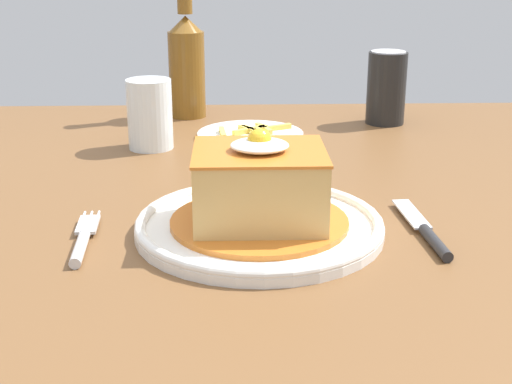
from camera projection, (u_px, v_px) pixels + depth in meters
name	position (u px, v px, depth m)	size (l,w,h in m)	color
dining_table	(256.00, 262.00, 0.92)	(1.40, 1.06, 0.73)	brown
main_plate	(257.00, 225.00, 0.78)	(0.27, 0.27, 0.02)	white
sandwich_meal	(257.00, 189.00, 0.77)	(0.19, 0.19, 0.11)	#C66B23
fork	(83.00, 240.00, 0.75)	(0.03, 0.14, 0.01)	silver
knife	(428.00, 234.00, 0.76)	(0.03, 0.17, 0.01)	#262628
soda_can	(386.00, 88.00, 1.23)	(0.07, 0.07, 0.12)	black
beer_bottle_amber	(187.00, 61.00, 1.26)	(0.06, 0.06, 0.27)	brown
drinking_glass	(150.00, 119.00, 1.09)	(0.07, 0.07, 0.10)	silver
side_plate_fries	(249.00, 135.00, 1.15)	(0.17, 0.17, 0.02)	white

